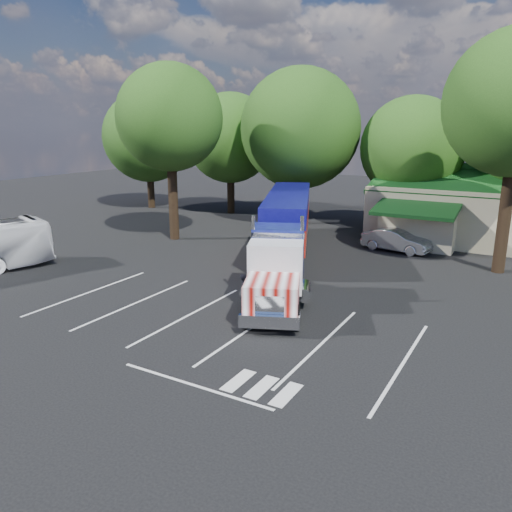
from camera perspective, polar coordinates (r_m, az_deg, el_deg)
The scene contains 10 objects.
ground at distance 27.66m, azimuth -0.07°, elevation -2.80°, with size 120.00×120.00×0.00m, color black.
tree_row_a at distance 52.79m, azimuth -12.23°, elevation 13.15°, with size 9.00×9.00×11.68m.
tree_row_b at distance 48.36m, azimuth -2.97°, elevation 13.30°, with size 8.40×8.40×11.35m.
tree_row_c at distance 43.07m, azimuth 5.09°, elevation 14.29°, with size 10.00×10.00×13.05m.
tree_row_d at distance 41.42m, azimuth 17.43°, elevation 11.66°, with size 8.00×8.00×10.60m.
tree_near_left at distance 37.32m, azimuth -9.83°, elevation 15.27°, with size 7.60×7.60×12.65m.
semi_truck at distance 30.36m, azimuth 3.41°, elevation 3.45°, with size 10.26×19.61×4.25m.
woman at distance 23.50m, azimuth -1.37°, elevation -3.96°, with size 0.58×0.38×1.60m, color black.
bicycle at distance 27.58m, azimuth 4.21°, elevation -1.92°, with size 0.60×1.71×0.90m, color black.
silver_sedan at distance 35.17m, azimuth 15.74°, elevation 1.73°, with size 1.60×4.58×1.51m, color #A1A4A8.
Camera 1 is at (13.17, -22.85, 8.34)m, focal length 35.00 mm.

